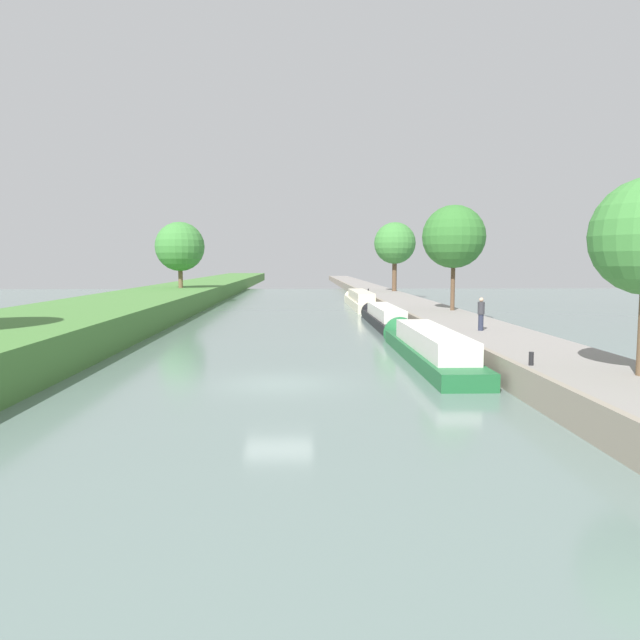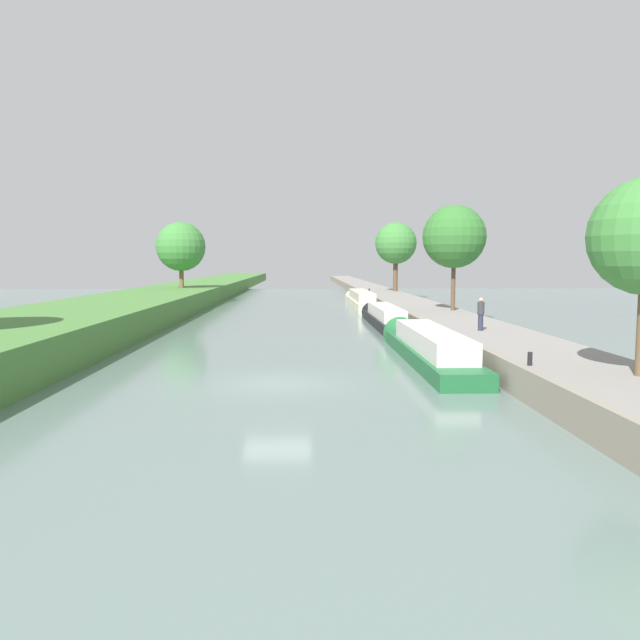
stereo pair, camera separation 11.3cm
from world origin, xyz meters
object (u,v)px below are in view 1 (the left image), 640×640
narrowboat_black (383,317)px  mooring_bollard_far (368,291)px  person_walking (481,313)px  mooring_bollard_near (531,359)px  narrowboat_green (426,346)px  narrowboat_cream (359,300)px

narrowboat_black → mooring_bollard_far: bearing=86.0°
person_walking → mooring_bollard_near: person_walking is taller
narrowboat_green → narrowboat_black: size_ratio=1.03×
person_walking → mooring_bollard_far: size_ratio=3.69×
mooring_bollard_near → mooring_bollard_far: bearing=90.0°
narrowboat_green → narrowboat_cream: 32.63m
narrowboat_black → narrowboat_cream: 17.25m
narrowboat_cream → mooring_bollard_far: narrowboat_cream is taller
narrowboat_green → person_walking: (3.27, 2.41, 1.29)m
narrowboat_cream → mooring_bollard_near: bearing=-87.5°
mooring_bollard_near → narrowboat_green: bearing=103.6°
person_walking → narrowboat_black: bearing=103.6°
person_walking → mooring_bollard_far: 38.27m
narrowboat_green → narrowboat_cream: bearing=89.8°
narrowboat_black → narrowboat_cream: (-0.02, 17.25, 0.11)m
narrowboat_green → narrowboat_black: 15.38m
narrowboat_green → mooring_bollard_far: (1.89, 40.65, 0.64)m
narrowboat_green → person_walking: person_walking is taller
mooring_bollard_near → narrowboat_black: bearing=94.4°
narrowboat_cream → mooring_bollard_near: 40.51m
narrowboat_cream → person_walking: person_walking is taller
person_walking → mooring_bollard_far: (-1.38, 38.23, -0.65)m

